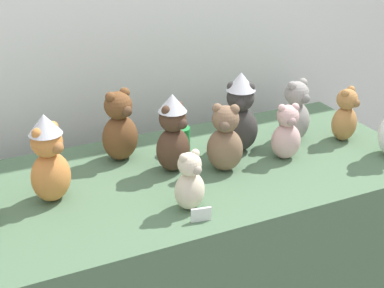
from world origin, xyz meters
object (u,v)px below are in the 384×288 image
at_px(display_table, 192,247).
at_px(teddy_bear_chestnut, 120,128).
at_px(teddy_bear_cream, 190,182).
at_px(teddy_bear_charcoal, 240,113).
at_px(party_cup_green, 181,140).
at_px(teddy_bear_cocoa, 173,134).
at_px(teddy_bear_ginger, 49,159).
at_px(teddy_bear_caramel, 345,116).
at_px(teddy_bear_blush, 287,133).
at_px(teddy_bear_ash, 295,113).
at_px(teddy_bear_mocha, 225,140).

relative_size(display_table, teddy_bear_chestnut, 6.22).
bearing_deg(teddy_bear_chestnut, teddy_bear_cream, -99.87).
xyz_separation_m(teddy_bear_charcoal, party_cup_green, (-0.23, 0.09, -0.11)).
relative_size(teddy_bear_cocoa, teddy_bear_ginger, 0.96).
relative_size(teddy_bear_cream, teddy_bear_caramel, 0.90).
distance_m(display_table, teddy_bear_caramel, 0.88).
bearing_deg(teddy_bear_ginger, teddy_bear_cocoa, -29.99).
bearing_deg(teddy_bear_cream, teddy_bear_blush, 1.83).
relative_size(teddy_bear_cream, teddy_bear_charcoal, 0.64).
bearing_deg(teddy_bear_ash, teddy_bear_cream, -166.80).
bearing_deg(teddy_bear_ash, teddy_bear_caramel, -36.00).
distance_m(teddy_bear_cocoa, teddy_bear_blush, 0.47).
bearing_deg(teddy_bear_charcoal, teddy_bear_mocha, -106.29).
bearing_deg(teddy_bear_ginger, display_table, -35.24).
distance_m(display_table, teddy_bear_cream, 0.54).
xyz_separation_m(teddy_bear_mocha, teddy_bear_chestnut, (-0.34, 0.27, 0.01)).
bearing_deg(teddy_bear_charcoal, teddy_bear_ash, 26.86).
bearing_deg(teddy_bear_ginger, teddy_bear_caramel, -34.59).
height_order(teddy_bear_blush, party_cup_green, teddy_bear_blush).
distance_m(display_table, teddy_bear_blush, 0.63).
bearing_deg(teddy_bear_ginger, teddy_bear_ash, -30.17).
bearing_deg(teddy_bear_chestnut, teddy_bear_caramel, -35.27).
relative_size(teddy_bear_cream, teddy_bear_blush, 0.92).
relative_size(teddy_bear_cocoa, teddy_bear_chestnut, 1.06).
xyz_separation_m(display_table, teddy_bear_cream, (-0.12, -0.24, 0.47)).
xyz_separation_m(teddy_bear_cocoa, teddy_bear_mocha, (0.18, -0.09, -0.03)).
bearing_deg(display_table, teddy_bear_blush, -7.57).
relative_size(display_table, party_cup_green, 17.11).
height_order(teddy_bear_cream, teddy_bear_charcoal, teddy_bear_charcoal).
bearing_deg(teddy_bear_blush, teddy_bear_cocoa, -179.88).
bearing_deg(party_cup_green, teddy_bear_cocoa, -124.08).
bearing_deg(teddy_bear_cocoa, teddy_bear_ginger, 158.10).
distance_m(teddy_bear_chestnut, party_cup_green, 0.27).
distance_m(teddy_bear_mocha, party_cup_green, 0.25).
distance_m(teddy_bear_blush, teddy_bear_caramel, 0.34).
relative_size(teddy_bear_ash, teddy_bear_cocoa, 0.88).
distance_m(teddy_bear_cream, teddy_bear_cocoa, 0.30).
bearing_deg(teddy_bear_chestnut, teddy_bear_mocha, -59.41).
bearing_deg(teddy_bear_cocoa, teddy_bear_chestnut, 106.14).
height_order(teddy_bear_ash, teddy_bear_cocoa, teddy_bear_cocoa).
height_order(teddy_bear_ash, teddy_bear_mocha, teddy_bear_ash).
bearing_deg(display_table, teddy_bear_ginger, 178.30).
bearing_deg(teddy_bear_mocha, teddy_bear_ginger, -151.59).
xyz_separation_m(teddy_bear_cream, teddy_bear_caramel, (0.86, 0.24, 0.01)).
bearing_deg(teddy_bear_ginger, teddy_bear_charcoal, -28.01).
bearing_deg(teddy_bear_caramel, teddy_bear_chestnut, 140.97).
height_order(display_table, teddy_bear_ginger, teddy_bear_ginger).
relative_size(teddy_bear_caramel, teddy_bear_charcoal, 0.71).
relative_size(teddy_bear_ash, teddy_bear_mocha, 1.01).
xyz_separation_m(teddy_bear_mocha, party_cup_green, (-0.09, 0.22, -0.07)).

